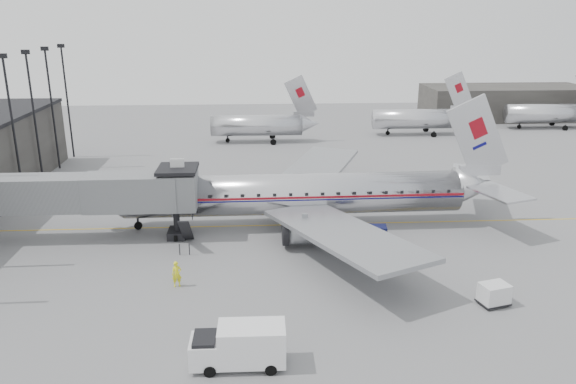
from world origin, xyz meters
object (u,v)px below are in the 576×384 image
baggage_cart_navy (376,233)px  airliner (302,194)px  service_van (239,345)px  ramp_worker (177,274)px  baggage_cart_white (494,294)px

baggage_cart_navy → airliner: bearing=149.9°
service_van → baggage_cart_navy: bearing=57.4°
ramp_worker → airliner: bearing=34.9°
service_van → baggage_cart_white: service_van is taller
airliner → baggage_cart_white: 20.00m
baggage_cart_white → ramp_worker: bearing=154.6°
baggage_cart_white → service_van: bearing=-175.9°
service_van → baggage_cart_navy: (11.47, 17.52, -0.55)m
airliner → service_van: 22.61m
service_van → baggage_cart_navy: size_ratio=2.71×
baggage_cart_navy → baggage_cart_white: 12.87m
service_van → ramp_worker: (-4.81, 10.00, -0.35)m
service_van → ramp_worker: bearing=116.3°
service_van → baggage_cart_navy: service_van is taller
baggage_cart_navy → service_van: bearing=-117.8°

